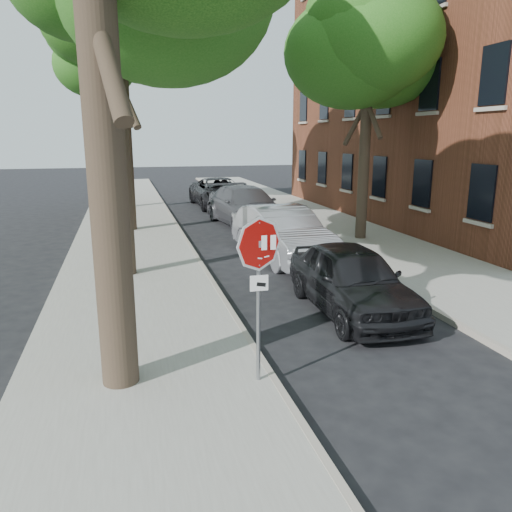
# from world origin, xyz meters

# --- Properties ---
(ground) EXTENTS (120.00, 120.00, 0.00)m
(ground) POSITION_xyz_m (0.00, 0.00, 0.00)
(ground) COLOR black
(ground) RESTS_ON ground
(sidewalk_left) EXTENTS (4.00, 55.00, 0.12)m
(sidewalk_left) POSITION_xyz_m (-2.50, 12.00, 0.06)
(sidewalk_left) COLOR gray
(sidewalk_left) RESTS_ON ground
(sidewalk_right) EXTENTS (4.00, 55.00, 0.12)m
(sidewalk_right) POSITION_xyz_m (6.00, 12.00, 0.06)
(sidewalk_right) COLOR gray
(sidewalk_right) RESTS_ON ground
(curb_left) EXTENTS (0.12, 55.00, 0.13)m
(curb_left) POSITION_xyz_m (-0.45, 12.00, 0.07)
(curb_left) COLOR #9E9384
(curb_left) RESTS_ON ground
(curb_right) EXTENTS (0.12, 55.00, 0.13)m
(curb_right) POSITION_xyz_m (3.95, 12.00, 0.07)
(curb_right) COLOR #9E9384
(curb_right) RESTS_ON ground
(apartment_building) EXTENTS (12.20, 20.20, 15.30)m
(apartment_building) POSITION_xyz_m (14.00, 14.00, 7.65)
(apartment_building) COLOR brown
(apartment_building) RESTS_ON ground
(stop_sign) EXTENTS (0.76, 0.34, 2.61)m
(stop_sign) POSITION_xyz_m (-0.70, -0.03, 1.95)
(stop_sign) COLOR gray
(stop_sign) RESTS_ON sidewalk_left
(tree_mid_b) EXTENTS (5.88, 5.46, 10.36)m
(tree_mid_b) POSITION_xyz_m (-2.42, 14.12, 8.00)
(tree_mid_b) COLOR black
(tree_mid_b) RESTS_ON sidewalk_left
(tree_far) EXTENTS (5.29, 4.91, 9.33)m
(tree_far) POSITION_xyz_m (-2.72, 21.11, 7.21)
(tree_far) COLOR black
(tree_far) RESTS_ON sidewalk_left
(tree_right) EXTENTS (5.29, 4.91, 9.33)m
(tree_right) POSITION_xyz_m (5.98, 10.11, 7.21)
(tree_right) COLOR black
(tree_right) RESTS_ON sidewalk_right
(car_a) EXTENTS (1.90, 4.52, 1.53)m
(car_a) POSITION_xyz_m (2.22, 2.82, 0.76)
(car_a) COLOR black
(car_a) RESTS_ON ground
(car_b) EXTENTS (2.31, 5.28, 1.69)m
(car_b) POSITION_xyz_m (2.22, 7.92, 0.84)
(car_b) COLOR #919298
(car_b) RESTS_ON ground
(car_c) EXTENTS (3.08, 6.10, 1.70)m
(car_c) POSITION_xyz_m (2.60, 14.44, 0.85)
(car_c) COLOR #4C4C51
(car_c) RESTS_ON ground
(car_d) EXTENTS (2.84, 5.84, 1.60)m
(car_d) POSITION_xyz_m (2.56, 20.55, 0.80)
(car_d) COLOR black
(car_d) RESTS_ON ground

